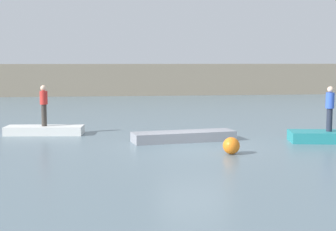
# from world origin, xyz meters

# --- Properties ---
(ground_plane) EXTENTS (120.00, 120.00, 0.00)m
(ground_plane) POSITION_xyz_m (0.00, 0.00, 0.00)
(ground_plane) COLOR slate
(embankment_wall) EXTENTS (80.00, 1.20, 2.81)m
(embankment_wall) POSITION_xyz_m (0.00, 27.39, 1.41)
(embankment_wall) COLOR gray
(embankment_wall) RESTS_ON ground_plane
(rowboat_white) EXTENTS (3.31, 1.41, 0.36)m
(rowboat_white) POSITION_xyz_m (-5.65, 3.80, 0.18)
(rowboat_white) COLOR white
(rowboat_white) RESTS_ON ground_plane
(rowboat_grey) EXTENTS (4.10, 1.68, 0.38)m
(rowboat_grey) POSITION_xyz_m (-0.13, 1.28, 0.19)
(rowboat_grey) COLOR gray
(rowboat_grey) RESTS_ON ground_plane
(rowboat_teal) EXTENTS (3.13, 1.79, 0.41)m
(rowboat_teal) POSITION_xyz_m (5.35, 0.41, 0.20)
(rowboat_teal) COLOR teal
(rowboat_teal) RESTS_ON ground_plane
(person_red_shirt) EXTENTS (0.32, 0.32, 1.72)m
(person_red_shirt) POSITION_xyz_m (-5.65, 3.80, 1.33)
(person_red_shirt) COLOR #38332D
(person_red_shirt) RESTS_ON rowboat_white
(person_blue_shirt) EXTENTS (0.32, 0.32, 1.72)m
(person_blue_shirt) POSITION_xyz_m (5.35, 0.41, 1.37)
(person_blue_shirt) COLOR #232838
(person_blue_shirt) RESTS_ON rowboat_teal
(mooring_buoy) EXTENTS (0.57, 0.57, 0.57)m
(mooring_buoy) POSITION_xyz_m (1.00, -1.61, 0.28)
(mooring_buoy) COLOR orange
(mooring_buoy) RESTS_ON ground_plane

